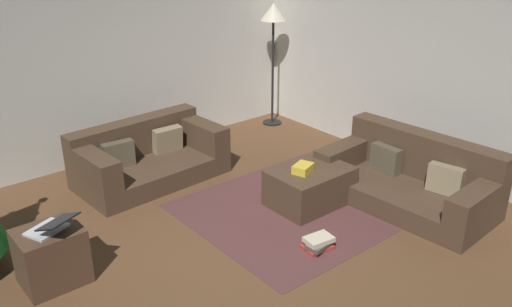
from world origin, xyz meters
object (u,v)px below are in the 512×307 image
object	(u,v)px
ottoman	(310,186)
laptop	(51,227)
couch_left	(147,157)
couch_right	(411,179)
side_table	(52,256)
book_stack	(318,244)
corner_lamp	(273,22)
gift_box	(303,168)
tv_remote	(302,169)

from	to	relation	value
ottoman	laptop	xyz separation A→B (m)	(-2.65, 0.33, 0.35)
couch_left	couch_right	world-z (taller)	couch_right
side_table	laptop	bearing A→B (deg)	-67.44
book_stack	couch_left	bearing A→B (deg)	100.78
side_table	couch_right	bearing A→B (deg)	-16.46
laptop	corner_lamp	world-z (taller)	corner_lamp
ottoman	corner_lamp	distance (m)	2.89
couch_right	gift_box	xyz separation A→B (m)	(-0.99, 0.67, 0.18)
couch_right	side_table	size ratio (longest dim) A/B	3.63
couch_left	side_table	size ratio (longest dim) A/B	3.35
book_stack	corner_lamp	world-z (taller)	corner_lamp
couch_left	laptop	bearing A→B (deg)	37.10
couch_right	tv_remote	bearing A→B (deg)	49.59
side_table	corner_lamp	xyz separation A→B (m)	(4.03, 1.79, 1.27)
tv_remote	gift_box	bearing A→B (deg)	-107.41
couch_right	book_stack	xyz separation A→B (m)	(-1.46, -0.04, -0.20)
gift_box	corner_lamp	distance (m)	2.84
book_stack	corner_lamp	size ratio (longest dim) A/B	0.16
couch_right	couch_left	bearing A→B (deg)	35.18
tv_remote	book_stack	world-z (taller)	tv_remote
gift_box	side_table	world-z (taller)	side_table
book_stack	gift_box	bearing A→B (deg)	56.44
couch_right	tv_remote	xyz separation A→B (m)	(-0.96, 0.71, 0.15)
book_stack	laptop	bearing A→B (deg)	153.34
couch_left	gift_box	world-z (taller)	couch_left
tv_remote	ottoman	bearing A→B (deg)	-9.84
ottoman	book_stack	xyz separation A→B (m)	(-0.59, -0.71, -0.14)
laptop	corner_lamp	size ratio (longest dim) A/B	0.26
corner_lamp	book_stack	bearing A→B (deg)	-123.98
ottoman	book_stack	bearing A→B (deg)	-129.64
couch_left	tv_remote	bearing A→B (deg)	116.97
side_table	tv_remote	bearing A→B (deg)	-7.44
couch_right	corner_lamp	size ratio (longest dim) A/B	1.06
side_table	laptop	world-z (taller)	laptop
couch_left	side_table	distance (m)	2.09
tv_remote	laptop	distance (m)	2.59
couch_right	side_table	bearing A→B (deg)	69.62
book_stack	ottoman	bearing A→B (deg)	50.36
side_table	corner_lamp	distance (m)	4.59
side_table	laptop	distance (m)	0.31
ottoman	side_table	distance (m)	2.70
tv_remote	laptop	bearing A→B (deg)	-168.32
gift_box	ottoman	bearing A→B (deg)	-1.20
gift_box	laptop	size ratio (longest dim) A/B	0.48
couch_right	laptop	world-z (taller)	couch_right
book_stack	corner_lamp	distance (m)	3.77
gift_box	corner_lamp	size ratio (longest dim) A/B	0.12
couch_right	book_stack	bearing A→B (deg)	87.69
laptop	couch_right	bearing A→B (deg)	-15.78
couch_left	book_stack	world-z (taller)	couch_left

